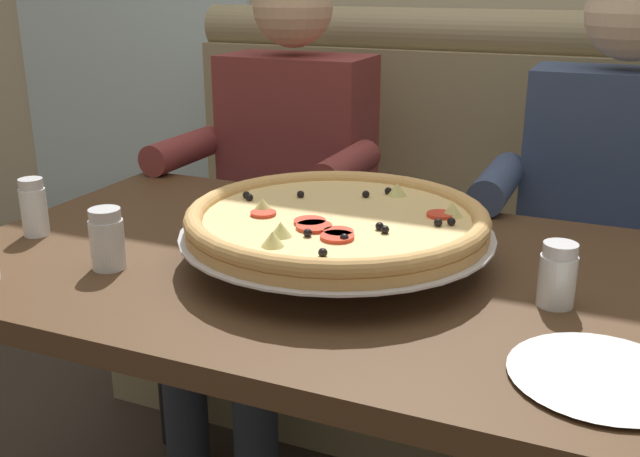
{
  "coord_description": "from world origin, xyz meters",
  "views": [
    {
      "loc": [
        0.44,
        -1.11,
        1.22
      ],
      "look_at": [
        -0.03,
        -0.02,
        0.81
      ],
      "focal_mm": 41.38,
      "sensor_mm": 36.0,
      "label": 1
    }
  ],
  "objects_px": {
    "shaker_parmesan": "(107,243)",
    "plate_near_left": "(602,372)",
    "dining_table": "(338,310)",
    "diner_right": "(607,214)",
    "shaker_oregano": "(34,211)",
    "shaker_pepper_flakes": "(557,279)",
    "patio_chair": "(167,124)",
    "diner_left": "(281,177)",
    "booth_bench": "(449,273)",
    "pizza": "(337,221)"
  },
  "relations": [
    {
      "from": "shaker_pepper_flakes",
      "to": "shaker_oregano",
      "type": "bearing_deg",
      "value": -176.2
    },
    {
      "from": "pizza",
      "to": "shaker_parmesan",
      "type": "xyz_separation_m",
      "value": [
        -0.34,
        -0.18,
        -0.03
      ]
    },
    {
      "from": "diner_right",
      "to": "plate_near_left",
      "type": "bearing_deg",
      "value": -87.67
    },
    {
      "from": "dining_table",
      "to": "shaker_oregano",
      "type": "bearing_deg",
      "value": -171.14
    },
    {
      "from": "dining_table",
      "to": "diner_left",
      "type": "relative_size",
      "value": 1.09
    },
    {
      "from": "booth_bench",
      "to": "shaker_oregano",
      "type": "height_order",
      "value": "booth_bench"
    },
    {
      "from": "booth_bench",
      "to": "shaker_parmesan",
      "type": "bearing_deg",
      "value": -108.61
    },
    {
      "from": "booth_bench",
      "to": "patio_chair",
      "type": "relative_size",
      "value": 2.12
    },
    {
      "from": "diner_right",
      "to": "shaker_pepper_flakes",
      "type": "xyz_separation_m",
      "value": [
        -0.05,
        -0.63,
        0.08
      ]
    },
    {
      "from": "diner_left",
      "to": "booth_bench",
      "type": "bearing_deg",
      "value": 32.99
    },
    {
      "from": "pizza",
      "to": "plate_near_left",
      "type": "relative_size",
      "value": 2.36
    },
    {
      "from": "pizza",
      "to": "patio_chair",
      "type": "bearing_deg",
      "value": 131.43
    },
    {
      "from": "diner_left",
      "to": "shaker_parmesan",
      "type": "distance_m",
      "value": 0.79
    },
    {
      "from": "pizza",
      "to": "patio_chair",
      "type": "xyz_separation_m",
      "value": [
        -1.69,
        1.91,
        -0.3
      ]
    },
    {
      "from": "dining_table",
      "to": "shaker_oregano",
      "type": "relative_size",
      "value": 12.37
    },
    {
      "from": "pizza",
      "to": "shaker_oregano",
      "type": "relative_size",
      "value": 4.85
    },
    {
      "from": "shaker_oregano",
      "to": "shaker_parmesan",
      "type": "height_order",
      "value": "shaker_oregano"
    },
    {
      "from": "booth_bench",
      "to": "shaker_pepper_flakes",
      "type": "xyz_separation_m",
      "value": [
        0.37,
        -0.9,
        0.39
      ]
    },
    {
      "from": "booth_bench",
      "to": "shaker_oregano",
      "type": "bearing_deg",
      "value": -121.5
    },
    {
      "from": "plate_near_left",
      "to": "patio_chair",
      "type": "distance_m",
      "value": 3.04
    },
    {
      "from": "patio_chair",
      "to": "pizza",
      "type": "bearing_deg",
      "value": -48.57
    },
    {
      "from": "pizza",
      "to": "shaker_oregano",
      "type": "xyz_separation_m",
      "value": [
        -0.58,
        -0.1,
        -0.03
      ]
    },
    {
      "from": "dining_table",
      "to": "shaker_parmesan",
      "type": "height_order",
      "value": "shaker_parmesan"
    },
    {
      "from": "booth_bench",
      "to": "diner_left",
      "type": "xyz_separation_m",
      "value": [
        -0.41,
        -0.27,
        0.31
      ]
    },
    {
      "from": "pizza",
      "to": "plate_near_left",
      "type": "xyz_separation_m",
      "value": [
        0.45,
        -0.24,
        -0.06
      ]
    },
    {
      "from": "diner_right",
      "to": "diner_left",
      "type": "bearing_deg",
      "value": 180.0
    },
    {
      "from": "booth_bench",
      "to": "shaker_oregano",
      "type": "relative_size",
      "value": 16.3
    },
    {
      "from": "diner_right",
      "to": "shaker_parmesan",
      "type": "height_order",
      "value": "diner_right"
    },
    {
      "from": "diner_right",
      "to": "shaker_pepper_flakes",
      "type": "relative_size",
      "value": 12.82
    },
    {
      "from": "shaker_parmesan",
      "to": "patio_chair",
      "type": "xyz_separation_m",
      "value": [
        -1.34,
        2.09,
        -0.27
      ]
    },
    {
      "from": "diner_right",
      "to": "shaker_oregano",
      "type": "distance_m",
      "value": 1.22
    },
    {
      "from": "booth_bench",
      "to": "dining_table",
      "type": "xyz_separation_m",
      "value": [
        0.0,
        -0.87,
        0.26
      ]
    },
    {
      "from": "shaker_parmesan",
      "to": "patio_chair",
      "type": "bearing_deg",
      "value": 122.65
    },
    {
      "from": "patio_chair",
      "to": "diner_left",
      "type": "bearing_deg",
      "value": -45.68
    },
    {
      "from": "booth_bench",
      "to": "plate_near_left",
      "type": "height_order",
      "value": "booth_bench"
    },
    {
      "from": "shaker_oregano",
      "to": "shaker_pepper_flakes",
      "type": "bearing_deg",
      "value": 3.8
    },
    {
      "from": "diner_left",
      "to": "shaker_parmesan",
      "type": "relative_size",
      "value": 12.07
    },
    {
      "from": "shaker_oregano",
      "to": "shaker_parmesan",
      "type": "distance_m",
      "value": 0.25
    },
    {
      "from": "patio_chair",
      "to": "plate_near_left",
      "type": "bearing_deg",
      "value": -45.17
    },
    {
      "from": "shaker_parmesan",
      "to": "plate_near_left",
      "type": "xyz_separation_m",
      "value": [
        0.8,
        -0.06,
        -0.03
      ]
    },
    {
      "from": "pizza",
      "to": "shaker_pepper_flakes",
      "type": "xyz_separation_m",
      "value": [
        0.37,
        -0.04,
        -0.03
      ]
    },
    {
      "from": "booth_bench",
      "to": "shaker_oregano",
      "type": "distance_m",
      "value": 1.2
    },
    {
      "from": "booth_bench",
      "to": "patio_chair",
      "type": "xyz_separation_m",
      "value": [
        -1.69,
        1.05,
        0.13
      ]
    },
    {
      "from": "shaker_oregano",
      "to": "plate_near_left",
      "type": "xyz_separation_m",
      "value": [
        1.03,
        -0.14,
        -0.04
      ]
    },
    {
      "from": "dining_table",
      "to": "shaker_oregano",
      "type": "xyz_separation_m",
      "value": [
        -0.59,
        -0.09,
        0.14
      ]
    },
    {
      "from": "shaker_parmesan",
      "to": "dining_table",
      "type": "bearing_deg",
      "value": 26.35
    },
    {
      "from": "booth_bench",
      "to": "shaker_pepper_flakes",
      "type": "distance_m",
      "value": 1.05
    },
    {
      "from": "booth_bench",
      "to": "pizza",
      "type": "height_order",
      "value": "booth_bench"
    },
    {
      "from": "booth_bench",
      "to": "shaker_oregano",
      "type": "xyz_separation_m",
      "value": [
        -0.59,
        -0.96,
        0.39
      ]
    },
    {
      "from": "shaker_pepper_flakes",
      "to": "plate_near_left",
      "type": "height_order",
      "value": "shaker_pepper_flakes"
    }
  ]
}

